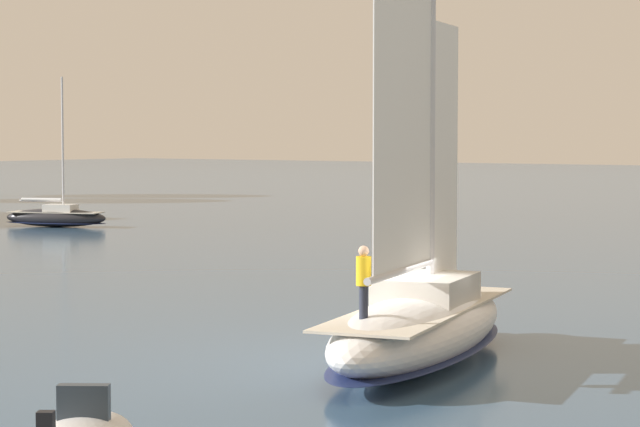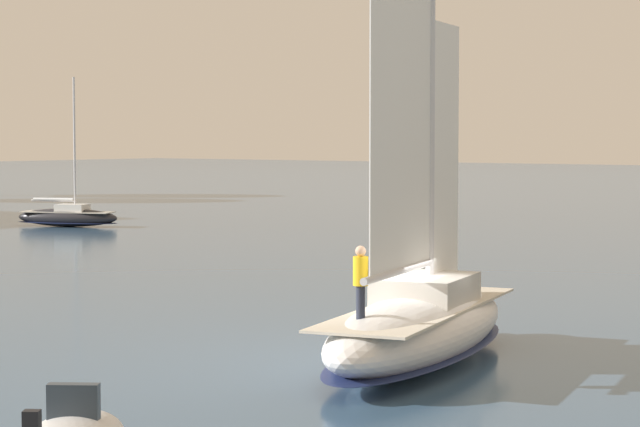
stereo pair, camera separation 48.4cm
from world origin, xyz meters
The scene contains 3 objects.
ground_plane centered at (0.00, 0.00, 0.00)m, with size 400.00×400.00×0.00m, color #385675.
sailboat_main centered at (0.01, 0.00, 1.12)m, with size 10.73×5.17×14.21m.
sailboat_moored_mid_channel centered at (26.68, 41.73, 0.62)m, with size 4.12×6.87×9.15m.
Camera 1 is at (-26.06, -15.47, 5.58)m, focal length 70.00 mm.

